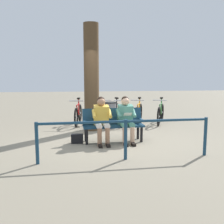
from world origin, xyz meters
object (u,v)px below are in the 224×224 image
object	(u,v)px
bicycle_blue	(139,113)
bicycle_purple	(101,114)
bicycle_red	(78,114)
person_companion	(102,118)
bicycle_green	(118,114)
bench	(113,122)
person_reading	(126,117)
litter_bin	(110,115)
handbag	(77,139)
tree_trunk	(91,78)
bicycle_orange	(161,113)

from	to	relation	value
bicycle_blue	bicycle_purple	size ratio (longest dim) A/B	0.96
bicycle_purple	bicycle_red	distance (m)	0.82
person_companion	bicycle_green	xyz separation A→B (m)	(-0.81, -2.61, -0.30)
bicycle_blue	bicycle_red	distance (m)	2.18
bench	person_companion	bearing A→B (deg)	27.06
bench	person_reading	bearing A→B (deg)	152.71
bicycle_green	litter_bin	bearing A→B (deg)	-29.75
bicycle_blue	handbag	bearing A→B (deg)	-20.82
tree_trunk	bicycle_purple	bearing A→B (deg)	-110.80
tree_trunk	bicycle_red	distance (m)	1.69
person_companion	bicycle_purple	size ratio (longest dim) A/B	0.72
person_reading	person_companion	xyz separation A→B (m)	(0.64, 0.03, -0.00)
bench	bicycle_green	xyz separation A→B (m)	(-0.49, -2.43, -0.15)
person_reading	bench	bearing A→B (deg)	-27.29
bicycle_orange	bicycle_green	bearing A→B (deg)	-71.12
bench	handbag	bearing A→B (deg)	4.83
bicycle_orange	bicycle_blue	bearing A→B (deg)	-74.27
person_companion	bicycle_red	world-z (taller)	person_companion
bench	bicycle_purple	distance (m)	2.50
bench	bicycle_red	size ratio (longest dim) A/B	0.97
bicycle_red	tree_trunk	bearing A→B (deg)	31.73
bench	tree_trunk	xyz separation A→B (m)	(0.48, -1.48, 1.15)
person_companion	tree_trunk	size ratio (longest dim) A/B	0.36
bicycle_purple	person_companion	bearing A→B (deg)	-14.11
handbag	bicycle_red	xyz separation A→B (m)	(-0.03, -2.59, 0.24)
bicycle_red	litter_bin	bearing A→B (deg)	59.52
tree_trunk	bicycle_red	bearing A→B (deg)	-65.93
tree_trunk	bicycle_orange	size ratio (longest dim) A/B	2.13
bench	bicycle_purple	xyz separation A→B (m)	(0.10, -2.49, -0.15)
bicycle_orange	bicycle_red	size ratio (longest dim) A/B	0.93
person_reading	bicycle_green	bearing A→B (deg)	-96.64
bicycle_orange	person_reading	bearing A→B (deg)	-10.96
handbag	bench	bearing A→B (deg)	-172.25
bench	tree_trunk	size ratio (longest dim) A/B	0.49
person_companion	litter_bin	size ratio (longest dim) A/B	1.38
bench	litter_bin	size ratio (longest dim) A/B	1.86
bench	bicycle_green	size ratio (longest dim) A/B	0.97
person_companion	bicycle_purple	xyz separation A→B (m)	(-0.21, -2.67, -0.30)
person_reading	bicycle_red	bearing A→B (deg)	-67.34
litter_bin	bicycle_blue	xyz separation A→B (m)	(-1.13, -0.77, -0.08)
bicycle_orange	bicycle_purple	size ratio (longest dim) A/B	0.93
bicycle_red	person_companion	bearing A→B (deg)	20.63
person_reading	handbag	distance (m)	1.39
tree_trunk	bicycle_blue	size ratio (longest dim) A/B	2.08
litter_bin	bench	bearing A→B (deg)	85.34
litter_bin	bicycle_green	distance (m)	0.88
bench	tree_trunk	distance (m)	1.94
tree_trunk	person_reading	bearing A→B (deg)	116.46
bench	litter_bin	xyz separation A→B (m)	(-0.13, -1.63, -0.07)
person_companion	bicycle_green	bearing A→B (deg)	-110.12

